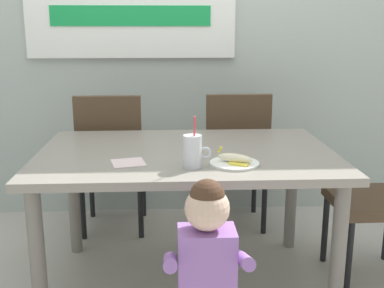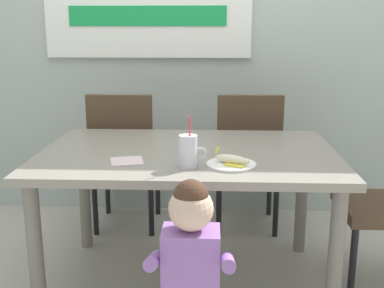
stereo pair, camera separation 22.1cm
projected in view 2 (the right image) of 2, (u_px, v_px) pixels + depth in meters
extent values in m
plane|color=#B7B2A8|center=(189.00, 282.00, 2.65)|extent=(24.00, 24.00, 0.00)
cube|color=#ADB7B2|center=(197.00, 16.00, 3.42)|extent=(6.40, 0.12, 2.90)
cube|color=white|center=(148.00, 16.00, 3.35)|extent=(1.46, 0.04, 0.58)
cube|color=green|center=(147.00, 16.00, 3.33)|extent=(1.11, 0.01, 0.14)
cube|color=gray|center=(188.00, 154.00, 2.47)|extent=(1.52, 1.00, 0.04)
cylinder|color=slate|center=(36.00, 257.00, 2.18)|extent=(0.07, 0.07, 0.72)
cylinder|color=slate|center=(335.00, 263.00, 2.12)|extent=(0.07, 0.07, 0.72)
cylinder|color=slate|center=(84.00, 193.00, 3.00)|extent=(0.07, 0.07, 0.72)
cylinder|color=slate|center=(302.00, 197.00, 2.94)|extent=(0.07, 0.07, 0.72)
cube|color=#4C3826|center=(127.00, 163.00, 3.33)|extent=(0.44, 0.44, 0.06)
cube|color=#4C3826|center=(120.00, 132.00, 3.07)|extent=(0.42, 0.05, 0.48)
cylinder|color=black|center=(158.00, 187.00, 3.56)|extent=(0.04, 0.04, 0.42)
cylinder|color=black|center=(107.00, 187.00, 3.58)|extent=(0.04, 0.04, 0.42)
cylinder|color=black|center=(151.00, 206.00, 3.19)|extent=(0.04, 0.04, 0.42)
cylinder|color=black|center=(95.00, 205.00, 3.21)|extent=(0.04, 0.04, 0.42)
cube|color=#4C3826|center=(246.00, 164.00, 3.31)|extent=(0.44, 0.44, 0.06)
cube|color=#4C3826|center=(250.00, 132.00, 3.05)|extent=(0.42, 0.05, 0.48)
cylinder|color=black|center=(270.00, 188.00, 3.55)|extent=(0.04, 0.04, 0.42)
cylinder|color=black|center=(218.00, 187.00, 3.56)|extent=(0.04, 0.04, 0.42)
cylinder|color=black|center=(276.00, 207.00, 3.18)|extent=(0.04, 0.04, 0.42)
cylinder|color=black|center=(219.00, 206.00, 3.19)|extent=(0.04, 0.04, 0.42)
cube|color=#4C3826|center=(382.00, 208.00, 2.52)|extent=(0.44, 0.44, 0.06)
cylinder|color=black|center=(334.00, 234.00, 2.77)|extent=(0.04, 0.04, 0.42)
cylinder|color=black|center=(352.00, 266.00, 2.40)|extent=(0.04, 0.04, 0.42)
cube|color=#9966B7|center=(191.00, 266.00, 1.83)|extent=(0.22, 0.15, 0.30)
sphere|color=beige|center=(191.00, 209.00, 1.77)|extent=(0.17, 0.17, 0.17)
sphere|color=#472D1E|center=(191.00, 197.00, 1.76)|extent=(0.13, 0.13, 0.13)
cylinder|color=#9966B7|center=(154.00, 261.00, 1.81)|extent=(0.05, 0.24, 0.13)
cylinder|color=#9966B7|center=(228.00, 262.00, 1.79)|extent=(0.05, 0.24, 0.13)
cylinder|color=silver|center=(188.00, 151.00, 2.15)|extent=(0.08, 0.08, 0.15)
cylinder|color=#B2D184|center=(188.00, 158.00, 2.16)|extent=(0.07, 0.07, 0.08)
torus|color=silver|center=(201.00, 153.00, 2.15)|extent=(0.06, 0.01, 0.06)
cylinder|color=#E5333F|center=(190.00, 137.00, 2.13)|extent=(0.01, 0.09, 0.21)
cylinder|color=white|center=(231.00, 165.00, 2.19)|extent=(0.23, 0.23, 0.01)
ellipsoid|color=#F4EAC6|center=(232.00, 159.00, 2.18)|extent=(0.17, 0.12, 0.04)
cube|color=yellow|center=(234.00, 166.00, 2.14)|extent=(0.09, 0.07, 0.01)
cube|color=yellow|center=(239.00, 161.00, 2.21)|extent=(0.09, 0.07, 0.01)
cylinder|color=yellow|center=(217.00, 150.00, 2.21)|extent=(0.03, 0.02, 0.03)
cube|color=silver|center=(127.00, 161.00, 2.27)|extent=(0.18, 0.18, 0.00)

